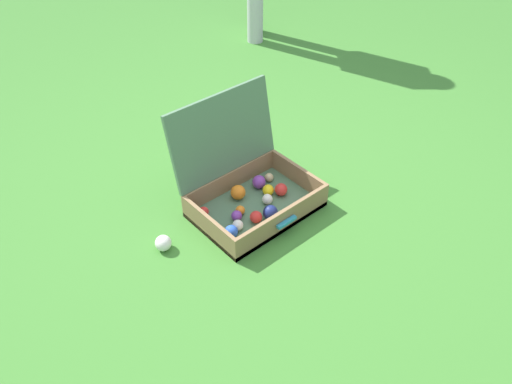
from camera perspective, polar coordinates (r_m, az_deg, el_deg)
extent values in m
plane|color=#3D7A2D|center=(2.47, 0.26, -1.54)|extent=(16.00, 16.00, 0.00)
cube|color=#4C7051|center=(2.44, 0.00, -1.89)|extent=(0.58, 0.39, 0.03)
cube|color=olive|center=(2.28, -5.29, -3.98)|extent=(0.02, 0.39, 0.13)
cube|color=olive|center=(2.55, 4.71, 1.73)|extent=(0.02, 0.39, 0.13)
cube|color=olive|center=(2.30, 3.09, -3.26)|extent=(0.54, 0.02, 0.13)
cube|color=olive|center=(2.52, -2.82, 1.14)|extent=(0.54, 0.02, 0.13)
cube|color=#4C7051|center=(2.40, -3.74, 6.49)|extent=(0.58, 0.10, 0.39)
cube|color=teal|center=(2.29, 3.46, -3.40)|extent=(0.11, 0.02, 0.02)
sphere|color=orange|center=(2.46, -2.03, -0.03)|extent=(0.07, 0.07, 0.07)
sphere|color=orange|center=(2.38, -1.78, -2.06)|extent=(0.04, 0.04, 0.04)
sphere|color=red|center=(2.33, 0.00, -2.83)|extent=(0.06, 0.06, 0.06)
sphere|color=red|center=(2.48, 2.83, 0.28)|extent=(0.06, 0.06, 0.06)
sphere|color=white|center=(2.30, -2.06, -3.74)|extent=(0.05, 0.05, 0.05)
sphere|color=purple|center=(2.52, 0.34, 1.14)|extent=(0.07, 0.07, 0.07)
sphere|color=navy|center=(2.35, 1.62, -2.31)|extent=(0.07, 0.07, 0.07)
sphere|color=purple|center=(2.35, -2.19, -2.68)|extent=(0.05, 0.05, 0.05)
sphere|color=#D1B784|center=(2.57, 1.48, 1.65)|extent=(0.04, 0.04, 0.04)
sphere|color=white|center=(2.43, 1.29, -0.81)|extent=(0.05, 0.05, 0.05)
sphere|color=blue|center=(2.26, -2.79, -4.47)|extent=(0.06, 0.06, 0.06)
sphere|color=yellow|center=(2.48, 1.37, 0.21)|extent=(0.06, 0.06, 0.06)
sphere|color=red|center=(2.38, -5.91, -2.22)|extent=(0.05, 0.05, 0.05)
sphere|color=white|center=(2.28, -10.37, -5.66)|extent=(0.07, 0.07, 0.07)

